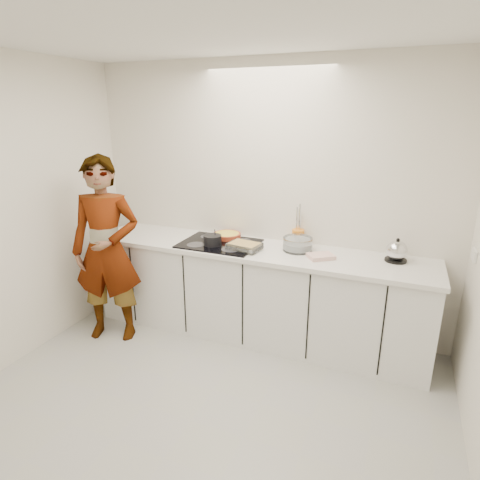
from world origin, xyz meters
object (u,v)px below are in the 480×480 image
at_px(saucepan, 212,240).
at_px(mixing_bowl, 298,245).
at_px(cook, 107,251).
at_px(baking_dish, 244,246).
at_px(kettle, 397,252).
at_px(tart_dish, 227,235).
at_px(hob, 219,243).
at_px(utensil_crock, 298,237).

relative_size(saucepan, mixing_bowl, 0.57).
bearing_deg(mixing_bowl, cook, -160.16).
bearing_deg(saucepan, baking_dish, 1.48).
relative_size(baking_dish, kettle, 1.51).
bearing_deg(baking_dish, tart_dish, 138.86).
bearing_deg(kettle, baking_dish, -170.16).
distance_m(hob, tart_dish, 0.18).
bearing_deg(mixing_bowl, hob, -172.22).
relative_size(tart_dish, kettle, 1.69).
height_order(kettle, utensil_crock, kettle).
height_order(tart_dish, kettle, kettle).
bearing_deg(tart_dish, hob, -89.91).
bearing_deg(saucepan, utensil_crock, 26.63).
relative_size(tart_dish, mixing_bowl, 1.12).
bearing_deg(mixing_bowl, tart_dish, 174.08).
bearing_deg(hob, utensil_crock, 22.07).
xyz_separation_m(mixing_bowl, cook, (-1.67, -0.60, -0.08)).
bearing_deg(kettle, saucepan, -171.80).
height_order(hob, utensil_crock, utensil_crock).
bearing_deg(utensil_crock, kettle, -8.49).
bearing_deg(cook, saucepan, 6.07).
height_order(hob, baking_dish, baking_dish).
bearing_deg(tart_dish, cook, -143.83).
height_order(hob, kettle, kettle).
relative_size(hob, utensil_crock, 4.98).
distance_m(hob, cook, 1.06).
bearing_deg(baking_dish, utensil_crock, 41.21).
relative_size(saucepan, utensil_crock, 1.24).
bearing_deg(saucepan, cook, -155.00).
relative_size(mixing_bowl, cook, 0.18).
distance_m(saucepan, kettle, 1.63).
bearing_deg(kettle, utensil_crock, 171.51).
relative_size(baking_dish, mixing_bowl, 1.00).
bearing_deg(hob, tart_dish, 90.09).
bearing_deg(kettle, mixing_bowl, -176.69).
height_order(hob, cook, cook).
relative_size(hob, cook, 0.41).
bearing_deg(kettle, hob, -174.59).
xyz_separation_m(tart_dish, saucepan, (-0.03, -0.26, 0.02)).
height_order(saucepan, baking_dish, saucepan).
bearing_deg(tart_dish, saucepan, -96.88).
height_order(saucepan, kettle, kettle).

